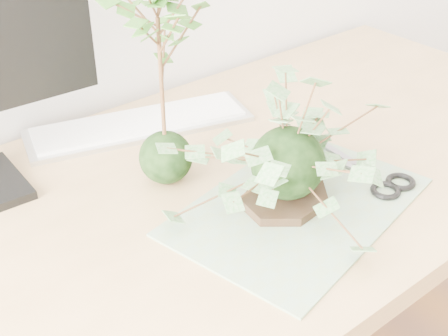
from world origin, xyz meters
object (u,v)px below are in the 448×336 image
(desk, at_px, (213,229))
(maple_kokedama, at_px, (158,32))
(ivy_kokedama, at_px, (290,132))
(keyboard, at_px, (140,124))

(desk, height_order, maple_kokedama, maple_kokedama)
(ivy_kokedama, xyz_separation_m, maple_kokedama, (-0.10, 0.17, 0.13))
(desk, relative_size, ivy_kokedama, 4.30)
(ivy_kokedama, bearing_deg, desk, 117.95)
(keyboard, bearing_deg, ivy_kokedama, -67.54)
(ivy_kokedama, height_order, maple_kokedama, maple_kokedama)
(maple_kokedama, bearing_deg, ivy_kokedama, -58.99)
(ivy_kokedama, bearing_deg, maple_kokedama, 121.01)
(maple_kokedama, distance_m, keyboard, 0.31)
(maple_kokedama, bearing_deg, keyboard, 70.79)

